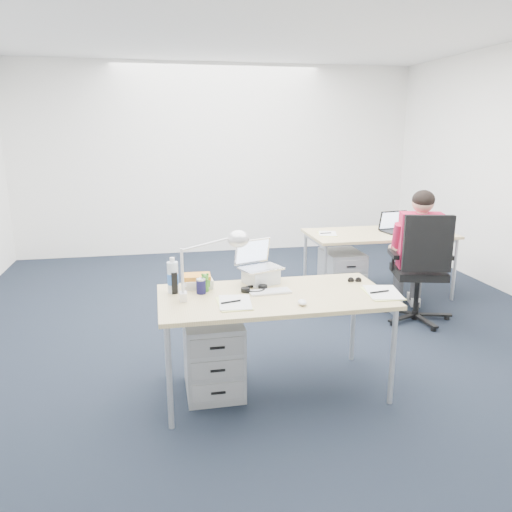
# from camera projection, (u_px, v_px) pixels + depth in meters

# --- Properties ---
(floor) EXTENTS (7.00, 7.00, 0.00)m
(floor) POSITION_uv_depth(u_px,v_px,m) (270.00, 340.00, 4.52)
(floor) COLOR black
(floor) RESTS_ON ground
(room) EXTENTS (6.02, 7.02, 2.80)m
(room) POSITION_uv_depth(u_px,v_px,m) (272.00, 147.00, 4.10)
(room) COLOR white
(room) RESTS_ON ground
(desk_near) EXTENTS (1.60, 0.80, 0.73)m
(desk_near) POSITION_uv_depth(u_px,v_px,m) (274.00, 301.00, 3.49)
(desk_near) COLOR tan
(desk_near) RESTS_ON ground
(desk_far) EXTENTS (1.60, 0.80, 0.73)m
(desk_far) POSITION_uv_depth(u_px,v_px,m) (379.00, 237.00, 5.60)
(desk_far) COLOR tan
(desk_far) RESTS_ON ground
(office_chair) EXTENTS (0.84, 0.84, 1.10)m
(office_chair) POSITION_uv_depth(u_px,v_px,m) (418.00, 291.00, 4.91)
(office_chair) COLOR black
(office_chair) RESTS_ON ground
(seated_person) EXTENTS (0.52, 0.75, 1.28)m
(seated_person) POSITION_uv_depth(u_px,v_px,m) (416.00, 253.00, 5.00)
(seated_person) COLOR #B3193E
(seated_person) RESTS_ON ground
(drawer_pedestal_near) EXTENTS (0.40, 0.50, 0.55)m
(drawer_pedestal_near) POSITION_uv_depth(u_px,v_px,m) (213.00, 355.00, 3.59)
(drawer_pedestal_near) COLOR #A1A4A6
(drawer_pedestal_near) RESTS_ON ground
(drawer_pedestal_far) EXTENTS (0.40, 0.50, 0.55)m
(drawer_pedestal_far) POSITION_uv_depth(u_px,v_px,m) (342.00, 276.00, 5.54)
(drawer_pedestal_far) COLOR #A1A4A6
(drawer_pedestal_far) RESTS_ON ground
(silver_laptop) EXTENTS (0.36, 0.32, 0.31)m
(silver_laptop) POSITION_uv_depth(u_px,v_px,m) (261.00, 263.00, 3.71)
(silver_laptop) COLOR silver
(silver_laptop) RESTS_ON desk_near
(wireless_keyboard) EXTENTS (0.30, 0.14, 0.01)m
(wireless_keyboard) POSITION_uv_depth(u_px,v_px,m) (270.00, 292.00, 3.53)
(wireless_keyboard) COLOR white
(wireless_keyboard) RESTS_ON desk_near
(computer_mouse) EXTENTS (0.07, 0.10, 0.03)m
(computer_mouse) POSITION_uv_depth(u_px,v_px,m) (302.00, 302.00, 3.28)
(computer_mouse) COLOR white
(computer_mouse) RESTS_ON desk_near
(headphones) EXTENTS (0.24, 0.21, 0.03)m
(headphones) POSITION_uv_depth(u_px,v_px,m) (254.00, 288.00, 3.57)
(headphones) COLOR black
(headphones) RESTS_ON desk_near
(can_koozie) EXTENTS (0.07, 0.07, 0.11)m
(can_koozie) POSITION_uv_depth(u_px,v_px,m) (201.00, 286.00, 3.50)
(can_koozie) COLOR #14133D
(can_koozie) RESTS_ON desk_near
(water_bottle) EXTENTS (0.10, 0.10, 0.26)m
(water_bottle) POSITION_uv_depth(u_px,v_px,m) (173.00, 275.00, 3.50)
(water_bottle) COLOR silver
(water_bottle) RESTS_ON desk_near
(bear_figurine) EXTENTS (0.08, 0.07, 0.13)m
(bear_figurine) POSITION_uv_depth(u_px,v_px,m) (205.00, 282.00, 3.54)
(bear_figurine) COLOR #26741F
(bear_figurine) RESTS_ON desk_near
(book_stack) EXTENTS (0.23, 0.18, 0.09)m
(book_stack) POSITION_uv_depth(u_px,v_px,m) (198.00, 281.00, 3.64)
(book_stack) COLOR silver
(book_stack) RESTS_ON desk_near
(cordless_phone) EXTENTS (0.04, 0.03, 0.15)m
(cordless_phone) POSITION_uv_depth(u_px,v_px,m) (174.00, 283.00, 3.48)
(cordless_phone) COLOR black
(cordless_phone) RESTS_ON desk_near
(papers_left) EXTENTS (0.23, 0.31, 0.01)m
(papers_left) POSITION_uv_depth(u_px,v_px,m) (234.00, 303.00, 3.30)
(papers_left) COLOR #E8EF8A
(papers_left) RESTS_ON desk_near
(papers_right) EXTENTS (0.27, 0.35, 0.01)m
(papers_right) POSITION_uv_depth(u_px,v_px,m) (382.00, 293.00, 3.50)
(papers_right) COLOR #E8EF8A
(papers_right) RESTS_ON desk_near
(sunglasses) EXTENTS (0.11, 0.07, 0.02)m
(sunglasses) POSITION_uv_depth(u_px,v_px,m) (355.00, 280.00, 3.77)
(sunglasses) COLOR black
(sunglasses) RESTS_ON desk_near
(desk_lamp) EXTENTS (0.45, 0.24, 0.49)m
(desk_lamp) POSITION_uv_depth(u_px,v_px,m) (204.00, 265.00, 3.33)
(desk_lamp) COLOR silver
(desk_lamp) RESTS_ON desk_near
(dark_laptop) EXTENTS (0.37, 0.37, 0.24)m
(dark_laptop) POSITION_uv_depth(u_px,v_px,m) (398.00, 222.00, 5.57)
(dark_laptop) COLOR black
(dark_laptop) RESTS_ON desk_far
(far_cup) EXTENTS (0.07, 0.07, 0.09)m
(far_cup) POSITION_uv_depth(u_px,v_px,m) (424.00, 226.00, 5.68)
(far_cup) COLOR white
(far_cup) RESTS_ON desk_far
(far_papers) EXTENTS (0.25, 0.31, 0.01)m
(far_papers) POSITION_uv_depth(u_px,v_px,m) (327.00, 234.00, 5.49)
(far_papers) COLOR white
(far_papers) RESTS_ON desk_far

